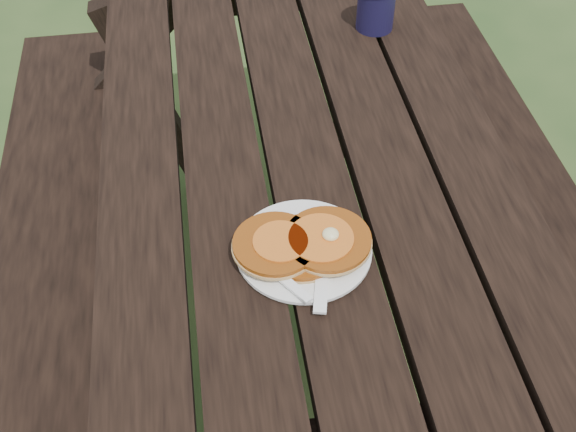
{
  "coord_description": "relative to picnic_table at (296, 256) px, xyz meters",
  "views": [
    {
      "loc": [
        -0.18,
        -1.07,
        1.63
      ],
      "look_at": [
        -0.06,
        -0.28,
        0.8
      ],
      "focal_mm": 45.0,
      "sensor_mm": 36.0,
      "label": 1
    }
  ],
  "objects": [
    {
      "name": "pancake_stack",
      "position": [
        -0.04,
        -0.32,
        0.41
      ],
      "size": [
        0.22,
        0.14,
        0.04
      ],
      "rotation": [
        0.0,
        0.0,
        0.24
      ],
      "color": "#944710",
      "rests_on": "plate"
    },
    {
      "name": "fork",
      "position": [
        -0.08,
        -0.39,
        0.4
      ],
      "size": [
        0.12,
        0.15,
        0.01
      ],
      "primitive_type": null,
      "rotation": [
        0.0,
        0.0,
        0.6
      ],
      "color": "white",
      "rests_on": "plate"
    },
    {
      "name": "knife",
      "position": [
        -0.02,
        -0.36,
        0.39
      ],
      "size": [
        0.06,
        0.18,
        0.0
      ],
      "primitive_type": "cube",
      "rotation": [
        0.0,
        0.0,
        -0.24
      ],
      "color": "white",
      "rests_on": "plate"
    },
    {
      "name": "plate",
      "position": [
        -0.04,
        -0.32,
        0.39
      ],
      "size": [
        0.23,
        0.23,
        0.01
      ],
      "primitive_type": "cylinder",
      "rotation": [
        0.0,
        0.0,
        -0.08
      ],
      "color": "white",
      "rests_on": "picnic_table"
    },
    {
      "name": "coffee_cup",
      "position": [
        0.23,
        0.32,
        0.44
      ],
      "size": [
        0.09,
        0.09,
        0.1
      ],
      "rotation": [
        0.0,
        0.0,
        -0.29
      ],
      "color": "black",
      "rests_on": "picnic_table"
    },
    {
      "name": "picnic_table",
      "position": [
        0.0,
        0.0,
        0.0
      ],
      "size": [
        1.36,
        1.8,
        0.75
      ],
      "color": "black",
      "rests_on": "ground"
    },
    {
      "name": "ground",
      "position": [
        0.0,
        0.0,
        -0.37
      ],
      "size": [
        60.0,
        60.0,
        0.0
      ],
      "primitive_type": "plane",
      "color": "#243C1A",
      "rests_on": "ground"
    }
  ]
}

